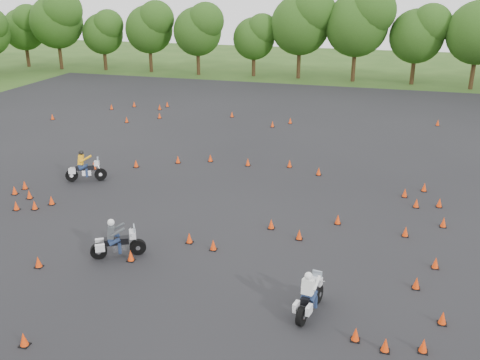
{
  "coord_description": "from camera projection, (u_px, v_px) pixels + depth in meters",
  "views": [
    {
      "loc": [
        6.91,
        -20.37,
        10.79
      ],
      "look_at": [
        0.0,
        4.0,
        1.2
      ],
      "focal_mm": 40.0,
      "sensor_mm": 36.0,
      "label": 1
    }
  ],
  "objects": [
    {
      "name": "asphalt_pad",
      "position": [
        250.0,
        188.0,
        29.31
      ],
      "size": [
        62.0,
        62.0,
        0.0
      ],
      "primitive_type": "plane",
      "color": "black",
      "rests_on": "ground"
    },
    {
      "name": "rider_white",
      "position": [
        311.0,
        292.0,
        18.08
      ],
      "size": [
        1.11,
        2.26,
        1.67
      ],
      "primitive_type": null,
      "rotation": [
        0.0,
        0.0,
        1.35
      ],
      "color": "white",
      "rests_on": "ground"
    },
    {
      "name": "treeline",
      "position": [
        336.0,
        44.0,
        53.63
      ],
      "size": [
        87.25,
        32.33,
        10.56
      ],
      "color": "#264A15",
      "rests_on": "ground"
    },
    {
      "name": "traffic_cones",
      "position": [
        243.0,
        187.0,
        28.87
      ],
      "size": [
        36.26,
        32.99,
        0.45
      ],
      "color": "#FF400A",
      "rests_on": "asphalt_pad"
    },
    {
      "name": "rider_yellow",
      "position": [
        85.0,
        166.0,
        29.98
      ],
      "size": [
        2.37,
        1.54,
        1.76
      ],
      "primitive_type": null,
      "rotation": [
        0.0,
        0.0,
        0.4
      ],
      "color": "#F9A616",
      "rests_on": "ground"
    },
    {
      "name": "ground",
      "position": [
        216.0,
        235.0,
        23.91
      ],
      "size": [
        140.0,
        140.0,
        0.0
      ],
      "primitive_type": "plane",
      "color": "#2D5119",
      "rests_on": "ground"
    },
    {
      "name": "rider_grey",
      "position": [
        117.0,
        237.0,
        21.81
      ],
      "size": [
        2.31,
        1.7,
        1.74
      ],
      "primitive_type": null,
      "rotation": [
        0.0,
        0.0,
        0.51
      ],
      "color": "#404447",
      "rests_on": "ground"
    }
  ]
}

